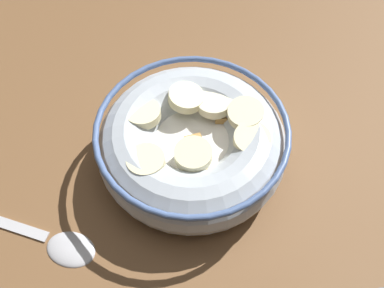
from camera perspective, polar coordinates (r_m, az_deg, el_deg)
ground_plane at (r=47.34cm, az=-0.00°, el=-2.66°), size 118.21×118.21×2.00cm
cereal_bowl at (r=43.80cm, az=0.02°, el=0.16°), size 18.53×18.53×6.21cm
spoon at (r=44.08cm, az=-17.31°, el=-11.79°), size 13.48×11.25×0.80cm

